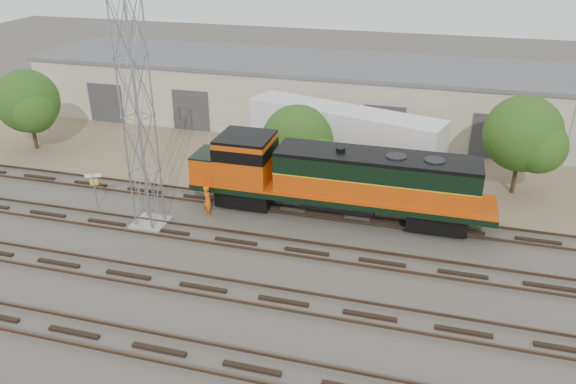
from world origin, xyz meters
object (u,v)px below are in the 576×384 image
(signal_tower, at_px, (139,121))
(semi_trailer, at_px, (348,132))
(worker, at_px, (207,201))
(locomotive, at_px, (334,178))

(signal_tower, bearing_deg, semi_trailer, 50.20)
(signal_tower, bearing_deg, worker, 34.91)
(locomotive, distance_m, signal_tower, 11.37)
(signal_tower, distance_m, semi_trailer, 15.17)
(semi_trailer, bearing_deg, worker, -108.67)
(worker, bearing_deg, locomotive, -119.83)
(semi_trailer, bearing_deg, locomotive, -69.32)
(locomotive, bearing_deg, semi_trailer, 94.00)
(locomotive, bearing_deg, worker, -164.49)
(locomotive, distance_m, semi_trailer, 7.42)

